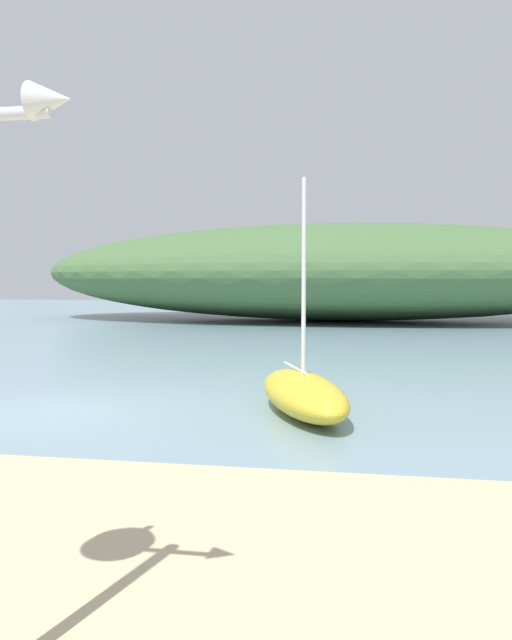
{
  "coord_description": "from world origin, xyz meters",
  "views": [
    {
      "loc": [
        5.58,
        -10.86,
        2.51
      ],
      "look_at": [
        2.65,
        6.02,
        1.39
      ],
      "focal_mm": 34.8,
      "sensor_mm": 36.0,
      "label": 1
    }
  ],
  "objects": [
    {
      "name": "ground_plane",
      "position": [
        0.0,
        0.0,
        0.0
      ],
      "size": [
        120.0,
        120.0,
        0.0
      ],
      "primitive_type": "plane",
      "color": "#7A99A8"
    },
    {
      "name": "distant_hill",
      "position": [
        4.03,
        27.96,
        2.96
      ],
      "size": [
        37.61,
        15.58,
        5.92
      ],
      "primitive_type": "ellipsoid",
      "color": "#476B3D",
      "rests_on": "ground"
    },
    {
      "name": "sailboat_off_point",
      "position": [
        4.49,
        0.51,
        0.4
      ],
      "size": [
        2.53,
        4.02,
        4.37
      ],
      "color": "gold",
      "rests_on": "ground"
    }
  ]
}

